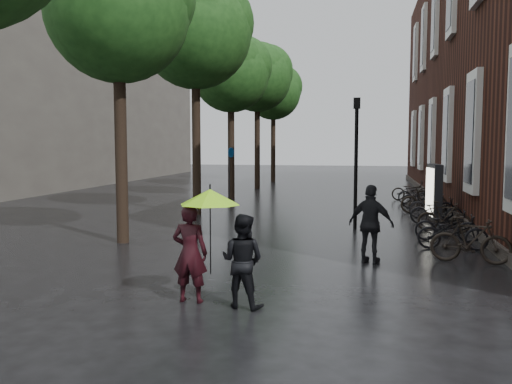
% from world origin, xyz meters
% --- Properties ---
extents(ground, '(120.00, 120.00, 0.00)m').
position_xyz_m(ground, '(0.00, 0.00, 0.00)').
color(ground, black).
extents(bg_building, '(16.00, 30.00, 14.00)m').
position_xyz_m(bg_building, '(-22.00, 28.00, 7.00)').
color(bg_building, '#47423D').
rests_on(bg_building, ground).
extents(street_trees, '(4.33, 34.03, 8.91)m').
position_xyz_m(street_trees, '(-3.99, 15.91, 6.34)').
color(street_trees, black).
rests_on(street_trees, ground).
extents(person_burgundy, '(0.62, 0.41, 1.67)m').
position_xyz_m(person_burgundy, '(-0.57, 2.08, 0.84)').
color(person_burgundy, black).
rests_on(person_burgundy, ground).
extents(person_black, '(0.86, 0.73, 1.54)m').
position_xyz_m(person_black, '(0.36, 1.97, 0.77)').
color(person_black, black).
rests_on(person_black, ground).
extents(lime_umbrella, '(1.02, 1.02, 1.50)m').
position_xyz_m(lime_umbrella, '(-0.20, 2.03, 1.80)').
color(lime_umbrella, black).
rests_on(lime_umbrella, ground).
extents(pedestrian_walking, '(1.12, 0.76, 1.77)m').
position_xyz_m(pedestrian_walking, '(2.46, 5.74, 0.88)').
color(pedestrian_walking, black).
rests_on(pedestrian_walking, ground).
extents(parked_bicycles, '(2.00, 14.44, 1.05)m').
position_xyz_m(parked_bicycles, '(4.60, 13.03, 0.47)').
color(parked_bicycles, black).
rests_on(parked_bicycles, ground).
extents(ad_lightbox, '(0.30, 1.31, 1.98)m').
position_xyz_m(ad_lightbox, '(4.64, 12.73, 0.99)').
color(ad_lightbox, black).
rests_on(ad_lightbox, ground).
extents(lamp_post, '(0.21, 0.21, 4.08)m').
position_xyz_m(lamp_post, '(2.03, 10.60, 2.48)').
color(lamp_post, black).
rests_on(lamp_post, ground).
extents(cycle_sign, '(0.13, 0.45, 2.50)m').
position_xyz_m(cycle_sign, '(-3.62, 17.04, 1.65)').
color(cycle_sign, '#262628').
rests_on(cycle_sign, ground).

